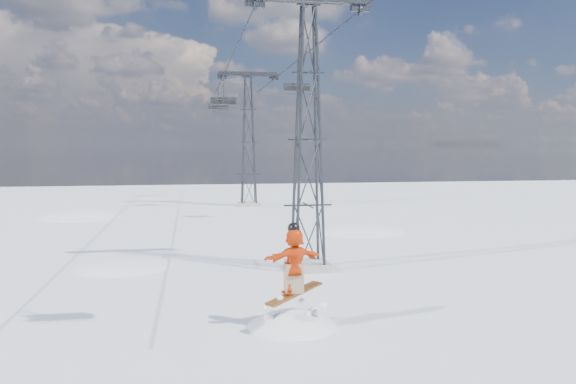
% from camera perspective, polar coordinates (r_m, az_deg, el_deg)
% --- Properties ---
extents(ground, '(120.00, 120.00, 0.00)m').
position_cam_1_polar(ground, '(16.39, 5.04, -14.03)').
color(ground, white).
rests_on(ground, ground).
extents(snow_terrain, '(39.00, 37.00, 22.00)m').
position_cam_1_polar(snow_terrain, '(39.18, -10.62, -17.57)').
color(snow_terrain, white).
rests_on(snow_terrain, ground).
extents(lift_tower_near, '(5.20, 1.80, 11.43)m').
position_cam_1_polar(lift_tower_near, '(23.48, 2.05, 5.26)').
color(lift_tower_near, '#999999').
rests_on(lift_tower_near, ground).
extents(lift_tower_far, '(5.20, 1.80, 11.43)m').
position_cam_1_polar(lift_tower_far, '(48.23, -4.03, 5.04)').
color(lift_tower_far, '#999999').
rests_on(lift_tower_far, ground).
extents(haul_cables, '(4.46, 51.00, 0.06)m').
position_cam_1_polar(haul_cables, '(35.26, -1.84, 13.91)').
color(haul_cables, black).
rests_on(haul_cables, ground).
extents(snowboarder_jump, '(4.40, 4.40, 7.05)m').
position_cam_1_polar(snowboarder_jump, '(17.44, 0.46, -18.46)').
color(snowboarder_jump, white).
rests_on(snowboarder_jump, ground).
extents(lift_chair_mid, '(1.81, 0.52, 2.24)m').
position_cam_1_polar(lift_chair_mid, '(38.03, 0.94, 10.52)').
color(lift_chair_mid, '#232325').
rests_on(lift_chair_mid, ground).
extents(lift_chair_far, '(2.11, 0.61, 2.62)m').
position_cam_1_polar(lift_chair_far, '(46.17, -6.55, 9.11)').
color(lift_chair_far, '#232325').
rests_on(lift_chair_far, ground).
extents(lift_chair_extra, '(1.93, 0.55, 2.39)m').
position_cam_1_polar(lift_chair_extra, '(55.26, -7.08, 8.59)').
color(lift_chair_extra, '#232325').
rests_on(lift_chair_extra, ground).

